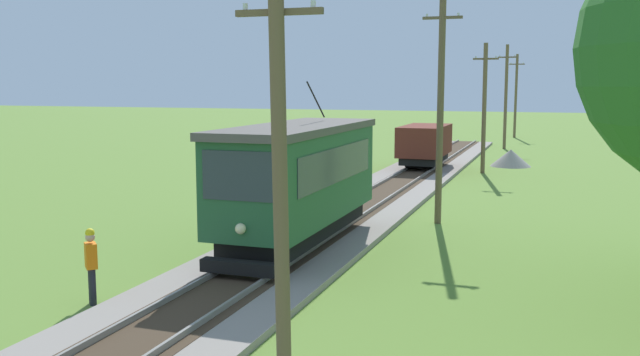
{
  "coord_description": "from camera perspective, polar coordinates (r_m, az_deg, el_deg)",
  "views": [
    {
      "loc": [
        7.43,
        0.32,
        5.04
      ],
      "look_at": [
        0.29,
        20.91,
        2.07
      ],
      "focal_mm": 38.95,
      "sensor_mm": 36.0,
      "label": 1
    }
  ],
  "objects": [
    {
      "name": "track_worker",
      "position": [
        16.78,
        -18.29,
        -6.62
      ],
      "size": [
        0.44,
        0.44,
        1.78
      ],
      "rotation": [
        0.0,
        0.0,
        -2.36
      ],
      "color": "black",
      "rests_on": "ground"
    },
    {
      "name": "utility_pole_near_tram",
      "position": [
        10.75,
        -3.3,
        -0.13
      ],
      "size": [
        1.4,
        0.51,
        6.94
      ],
      "color": "brown",
      "rests_on": "ground"
    },
    {
      "name": "utility_pole_mid",
      "position": [
        25.19,
        9.87,
        5.88
      ],
      "size": [
        1.4,
        0.3,
        8.33
      ],
      "color": "brown",
      "rests_on": "ground"
    },
    {
      "name": "freight_car",
      "position": [
        40.92,
        8.6,
        2.79
      ],
      "size": [
        2.4,
        5.2,
        2.31
      ],
      "color": "maroon",
      "rests_on": "rail_right"
    },
    {
      "name": "utility_pole_distant",
      "position": [
        55.68,
        15.03,
        6.53
      ],
      "size": [
        1.4,
        0.49,
        8.02
      ],
      "color": "brown",
      "rests_on": "ground"
    },
    {
      "name": "utility_pole_horizon",
      "position": [
        68.03,
        15.79,
        6.58
      ],
      "size": [
        1.4,
        0.43,
        7.78
      ],
      "color": "brown",
      "rests_on": "ground"
    },
    {
      "name": "red_tram",
      "position": [
        20.97,
        -1.8,
        -0.04
      ],
      "size": [
        2.6,
        8.54,
        4.79
      ],
      "color": "#235633",
      "rests_on": "rail_right"
    },
    {
      "name": "gravel_pile",
      "position": [
        44.14,
        15.39,
        1.61
      ],
      "size": [
        2.46,
        2.46,
        1.05
      ],
      "primitive_type": "cone",
      "color": "gray",
      "rests_on": "ground"
    },
    {
      "name": "utility_pole_far",
      "position": [
        40.05,
        13.35,
        5.69
      ],
      "size": [
        1.4,
        0.55,
        7.28
      ],
      "color": "brown",
      "rests_on": "ground"
    }
  ]
}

